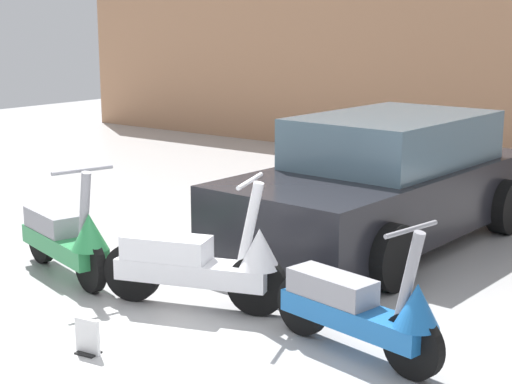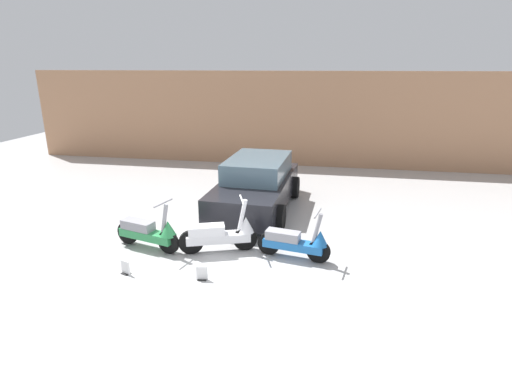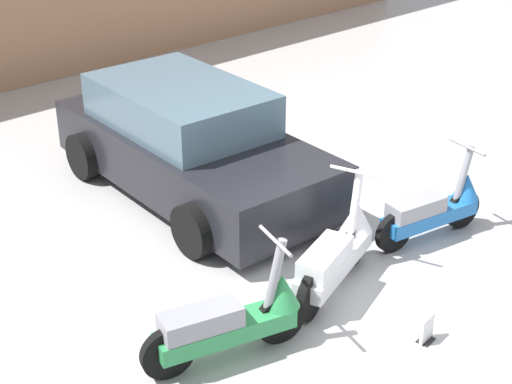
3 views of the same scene
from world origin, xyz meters
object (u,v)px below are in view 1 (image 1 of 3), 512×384
at_px(scooter_front_left, 66,237).
at_px(car_rear_left, 384,183).
at_px(scooter_front_center, 362,308).
at_px(scooter_front_right, 201,262).
at_px(placard_near_right_scooter, 88,338).

distance_m(scooter_front_left, car_rear_left, 3.30).
xyz_separation_m(scooter_front_center, car_rear_left, (-1.28, 2.71, 0.28)).
relative_size(scooter_front_left, scooter_front_right, 0.99).
relative_size(scooter_front_left, scooter_front_center, 1.04).
distance_m(scooter_front_center, placard_near_right_scooter, 1.94).
bearing_deg(scooter_front_center, car_rear_left, 125.69).
height_order(scooter_front_left, car_rear_left, car_rear_left).
bearing_deg(car_rear_left, scooter_front_left, -28.38).
xyz_separation_m(scooter_front_center, placard_near_right_scooter, (-1.57, -1.11, -0.25)).
xyz_separation_m(scooter_front_right, car_rear_left, (0.23, 2.66, 0.25)).
bearing_deg(scooter_front_right, scooter_front_center, -21.51).
height_order(scooter_front_right, car_rear_left, car_rear_left).
bearing_deg(scooter_front_right, scooter_front_left, 166.35).
xyz_separation_m(scooter_front_left, placard_near_right_scooter, (1.43, -1.01, -0.27)).
bearing_deg(scooter_front_left, car_rear_left, 73.78).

